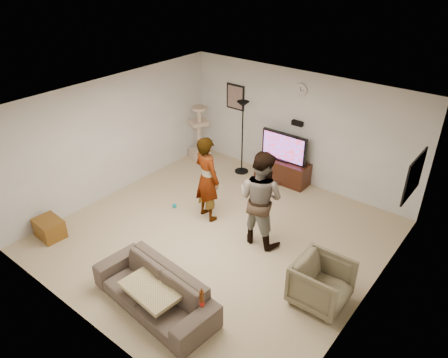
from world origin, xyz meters
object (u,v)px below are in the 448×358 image
Objects in this scene: sofa at (154,291)px; armchair at (321,283)px; person_right at (261,198)px; tv at (284,147)px; beer_bottle at (202,299)px; tv_stand at (282,170)px; cat_tree at (199,132)px; side_table at (49,228)px; person_left at (207,179)px; floor_lamp at (242,138)px.

sofa is 2.46m from armchair.
tv is at bearing -68.40° from person_right.
tv_stand is at bearing 108.51° from beer_bottle.
cat_tree reaches higher than beer_bottle.
side_table is at bearing -116.52° from tv_stand.
sofa is (2.81, -4.17, -0.39)m from cat_tree.
person_left is at bearing -99.93° from tv_stand.
tv is 4.50m from sofa.
tv is at bearing 63.48° from side_table.
person_right is at bearing -31.25° from cat_tree.
person_right is at bearing -46.74° from floor_lamp.
person_right is 2.23× the size of armchair.
tv reaches higher than side_table.
side_table is (0.04, -4.20, -0.51)m from cat_tree.
floor_lamp is 4.47m from side_table.
cat_tree is 5.05m from sofa.
armchair is (2.41, -2.84, 0.11)m from tv_stand.
sofa is at bearing -83.00° from tv_stand.
beer_bottle is (2.45, -4.21, -0.14)m from floor_lamp.
armchair is 1.49× the size of side_table.
tv_stand is 3.73m from armchair.
person_right reaches higher than side_table.
tv_stand is at bearing 39.32° from armchair.
side_table is (-2.23, -4.46, -0.66)m from tv.
person_right is at bearing 65.42° from armchair.
person_left is (0.59, -1.93, -0.01)m from floor_lamp.
armchair is (2.79, -0.68, -0.49)m from person_left.
person_left is 6.82× the size of beer_bottle.
floor_lamp is 4.30m from armchair.
person_right is (0.84, -2.15, 0.05)m from tv.
beer_bottle is 0.47× the size of side_table.
person_right reaches higher than tv.
sofa is 3.83× the size of side_table.
person_left is 2.14× the size of armchair.
cat_tree is 3.64m from person_right.
beer_bottle is (1.49, -4.44, -0.12)m from tv.
armchair is at bearing -28.77° from cat_tree.
sofa is at bearing -70.21° from floor_lamp.
sofa is at bearing -83.00° from tv.
person_left reaches higher than side_table.
tv_stand is 0.58m from tv.
tv is at bearing 39.32° from armchair.
person_left is 0.83× the size of sofa.
cat_tree is at bearing 128.76° from sofa.
cat_tree reaches higher than sofa.
person_right reaches higher than cat_tree.
tv is 5.03m from side_table.
cat_tree is 0.77× the size of person_right.
floor_lamp is 4.87m from beer_bottle.
tv is 2.19m from person_left.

